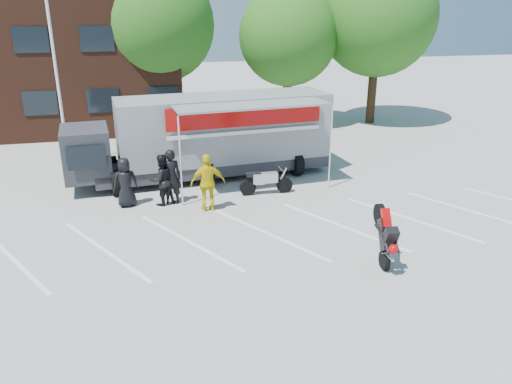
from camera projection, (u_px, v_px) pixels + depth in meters
name	position (u px, v px, depth m)	size (l,w,h in m)	color
ground	(269.00, 249.00, 14.26)	(100.00, 100.00, 0.00)	#A5A5A0
parking_bay_lines	(261.00, 234.00, 15.17)	(18.00, 5.00, 0.01)	white
office_building	(9.00, 64.00, 27.26)	(18.00, 8.00, 7.00)	#482317
flagpole	(59.00, 44.00, 20.24)	(1.61, 0.12, 8.00)	white
tree_left	(157.00, 25.00, 26.45)	(6.12, 6.12, 8.64)	#382314
tree_mid	(288.00, 36.00, 27.27)	(5.44, 5.44, 7.68)	#382314
tree_right	(378.00, 18.00, 27.57)	(6.46, 6.46, 9.12)	#382314
transporter_truck	(214.00, 176.00, 20.34)	(10.17, 4.90, 3.24)	gray
parked_motorcycle	(266.00, 194.00, 18.40)	(0.67, 2.01, 1.05)	#AFAFB4
stunt_bike_rider	(376.00, 259.00, 13.70)	(0.71, 1.50, 1.77)	black
spectator_leather_a	(125.00, 182.00, 17.00)	(0.84, 0.55, 1.73)	black
spectator_leather_b	(171.00, 177.00, 17.19)	(0.71, 0.47, 1.96)	black
spectator_leather_c	(162.00, 180.00, 17.13)	(0.88, 0.68, 1.81)	black
spectator_hivis	(208.00, 183.00, 16.59)	(1.16, 0.48, 1.97)	yellow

